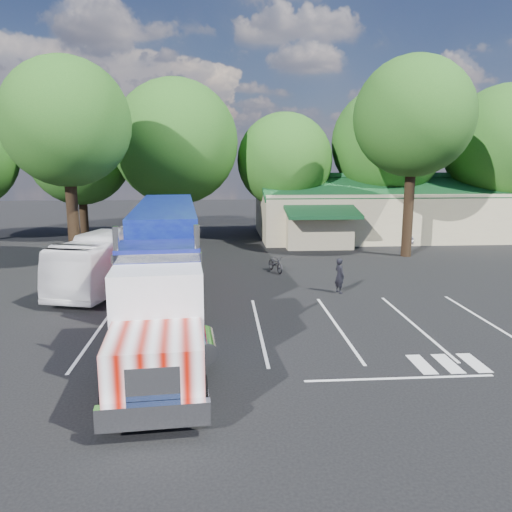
{
  "coord_description": "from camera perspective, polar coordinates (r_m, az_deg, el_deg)",
  "views": [
    {
      "loc": [
        -1.5,
        -25.11,
        6.68
      ],
      "look_at": [
        0.24,
        -1.03,
        2.0
      ],
      "focal_mm": 35.0,
      "sensor_mm": 36.0,
      "label": 1
    }
  ],
  "objects": [
    {
      "name": "tree_near_right",
      "position": [
        36.14,
        17.58,
        14.89
      ],
      "size": [
        8.0,
        8.0,
        13.5
      ],
      "color": "black",
      "rests_on": "ground"
    },
    {
      "name": "event_hall",
      "position": [
        45.76,
        15.41,
        4.97
      ],
      "size": [
        24.2,
        14.12,
        5.55
      ],
      "color": "tan",
      "rests_on": "ground"
    },
    {
      "name": "tree_row_c",
      "position": [
        41.48,
        -9.19,
        12.71
      ],
      "size": [
        10.0,
        10.0,
        13.05
      ],
      "color": "black",
      "rests_on": "ground"
    },
    {
      "name": "bicycle",
      "position": [
        30.13,
        2.25,
        -0.87
      ],
      "size": [
        1.24,
        2.03,
        1.01
      ],
      "primitive_type": "imported",
      "rotation": [
        0.0,
        0.0,
        0.32
      ],
      "color": "black",
      "rests_on": "ground"
    },
    {
      "name": "woman",
      "position": [
        25.65,
        9.52,
        -2.21
      ],
      "size": [
        0.64,
        0.77,
        1.79
      ],
      "primitive_type": "imported",
      "rotation": [
        0.0,
        0.0,
        1.94
      ],
      "color": "black",
      "rests_on": "ground"
    },
    {
      "name": "tree_row_d",
      "position": [
        42.96,
        3.29,
        10.82
      ],
      "size": [
        8.0,
        8.0,
        10.6
      ],
      "color": "black",
      "rests_on": "ground"
    },
    {
      "name": "tour_bus",
      "position": [
        27.93,
        -15.41,
        -0.12
      ],
      "size": [
        5.28,
        11.05,
        3.0
      ],
      "primitive_type": "imported",
      "rotation": [
        0.0,
        0.0,
        -0.27
      ],
      "color": "white",
      "rests_on": "ground"
    },
    {
      "name": "silver_sedan",
      "position": [
        41.8,
        14.77,
        2.4
      ],
      "size": [
        4.54,
        3.41,
        1.43
      ],
      "primitive_type": "imported",
      "rotation": [
        0.0,
        0.0,
        1.07
      ],
      "color": "#97999E",
      "rests_on": "ground"
    },
    {
      "name": "tree_row_f",
      "position": [
        48.56,
        26.72,
        11.14
      ],
      "size": [
        10.4,
        10.4,
        13.0
      ],
      "color": "black",
      "rests_on": "ground"
    },
    {
      "name": "tree_near_left",
      "position": [
        32.46,
        -20.87,
        14.04
      ],
      "size": [
        7.6,
        7.6,
        12.65
      ],
      "color": "black",
      "rests_on": "ground"
    },
    {
      "name": "ground",
      "position": [
        26.03,
        -0.69,
        -3.9
      ],
      "size": [
        120.0,
        120.0,
        0.0
      ],
      "primitive_type": "plane",
      "color": "black",
      "rests_on": "ground"
    },
    {
      "name": "semi_truck",
      "position": [
        23.58,
        -10.34,
        0.9
      ],
      "size": [
        4.65,
        22.36,
        4.65
      ],
      "rotation": [
        0.0,
        0.0,
        0.08
      ],
      "color": "black",
      "rests_on": "ground"
    },
    {
      "name": "tree_row_b",
      "position": [
        44.43,
        -19.5,
        10.94
      ],
      "size": [
        8.4,
        8.4,
        11.35
      ],
      "color": "black",
      "rests_on": "ground"
    },
    {
      "name": "tree_row_e",
      "position": [
        45.5,
        14.81,
        12.38
      ],
      "size": [
        9.6,
        9.6,
        12.9
      ],
      "color": "black",
      "rests_on": "ground"
    }
  ]
}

